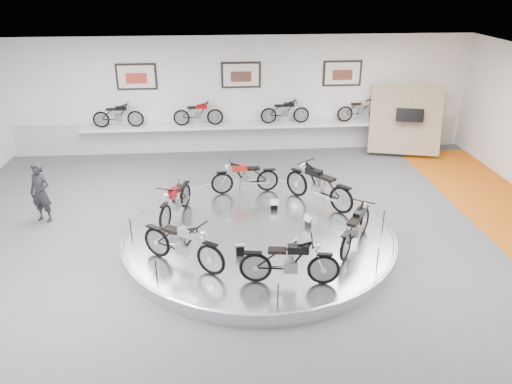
{
  "coord_description": "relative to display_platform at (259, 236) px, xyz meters",
  "views": [
    {
      "loc": [
        -0.96,
        -10.08,
        5.94
      ],
      "look_at": [
        -0.04,
        0.6,
        1.17
      ],
      "focal_mm": 35.0,
      "sensor_mm": 36.0,
      "label": 1
    }
  ],
  "objects": [
    {
      "name": "shelf_bike_b",
      "position": [
        -1.5,
        6.4,
        1.27
      ],
      "size": [
        1.22,
        0.43,
        0.73
      ],
      "primitive_type": null,
      "color": "#990507",
      "rests_on": "shelf"
    },
    {
      "name": "bike_d",
      "position": [
        -1.69,
        -1.36,
        0.67
      ],
      "size": [
        1.79,
        1.51,
        1.03
      ],
      "primitive_type": null,
      "rotation": [
        0.0,
        0.0,
        5.67
      ],
      "color": "#BABAC0",
      "rests_on": "display_platform"
    },
    {
      "name": "ceiling",
      "position": [
        0.0,
        -0.3,
        3.85
      ],
      "size": [
        16.0,
        16.0,
        0.0
      ],
      "primitive_type": "plane",
      "rotation": [
        3.14,
        0.0,
        0.0
      ],
      "color": "white",
      "rests_on": "wall_back"
    },
    {
      "name": "display_panel",
      "position": [
        5.6,
        5.8,
        1.1
      ],
      "size": [
        2.56,
        1.52,
        2.3
      ],
      "primitive_type": "cube",
      "rotation": [
        -0.35,
        0.0,
        -0.26
      ],
      "color": "tan",
      "rests_on": "floor"
    },
    {
      "name": "display_platform",
      "position": [
        0.0,
        0.0,
        0.0
      ],
      "size": [
        6.4,
        6.4,
        0.3
      ],
      "primitive_type": "cylinder",
      "color": "silver",
      "rests_on": "floor"
    },
    {
      "name": "wall_back",
      "position": [
        0.0,
        6.7,
        1.85
      ],
      "size": [
        16.0,
        0.0,
        16.0
      ],
      "primitive_type": "plane",
      "rotation": [
        1.57,
        0.0,
        0.0
      ],
      "color": "white",
      "rests_on": "floor"
    },
    {
      "name": "shelf_bike_c",
      "position": [
        1.5,
        6.4,
        1.27
      ],
      "size": [
        1.22,
        0.43,
        0.73
      ],
      "primitive_type": null,
      "color": "black",
      "rests_on": "shelf"
    },
    {
      "name": "visitor",
      "position": [
        -5.42,
        1.58,
        0.64
      ],
      "size": [
        0.67,
        0.56,
        1.58
      ],
      "primitive_type": "imported",
      "rotation": [
        0.0,
        0.0,
        -0.36
      ],
      "color": "black",
      "rests_on": "floor"
    },
    {
      "name": "poster_right",
      "position": [
        3.5,
        6.66,
        2.55
      ],
      "size": [
        1.35,
        0.06,
        0.88
      ],
      "primitive_type": "cube",
      "color": "silver",
      "rests_on": "wall_back"
    },
    {
      "name": "platform_rim",
      "position": [
        0.0,
        0.0,
        0.12
      ],
      "size": [
        6.4,
        6.4,
        0.1
      ],
      "primitive_type": "torus",
      "color": "#B2B2BA",
      "rests_on": "display_platform"
    },
    {
      "name": "bike_a",
      "position": [
        1.69,
        1.34,
        0.7
      ],
      "size": [
        1.7,
        1.85,
        1.1
      ],
      "primitive_type": null,
      "rotation": [
        0.0,
        0.0,
        2.26
      ],
      "color": "black",
      "rests_on": "display_platform"
    },
    {
      "name": "floor",
      "position": [
        0.0,
        -0.3,
        -0.15
      ],
      "size": [
        16.0,
        16.0,
        0.0
      ],
      "primitive_type": "plane",
      "color": "#505053",
      "rests_on": "ground"
    },
    {
      "name": "poster_center",
      "position": [
        0.0,
        6.66,
        2.55
      ],
      "size": [
        1.35,
        0.06,
        0.88
      ],
      "primitive_type": "cube",
      "color": "silver",
      "rests_on": "wall_back"
    },
    {
      "name": "bike_e",
      "position": [
        0.4,
        -2.2,
        0.64
      ],
      "size": [
        1.73,
        0.81,
        0.98
      ],
      "primitive_type": null,
      "rotation": [
        0.0,
        0.0,
        6.14
      ],
      "color": "black",
      "rests_on": "display_platform"
    },
    {
      "name": "bike_f",
      "position": [
        2.07,
        -0.91,
        0.63
      ],
      "size": [
        1.37,
        1.68,
        0.96
      ],
      "primitive_type": null,
      "rotation": [
        0.0,
        0.0,
        7.28
      ],
      "color": "black",
      "rests_on": "display_platform"
    },
    {
      "name": "shelf_bike_a",
      "position": [
        -4.2,
        6.4,
        1.27
      ],
      "size": [
        1.22,
        0.43,
        0.73
      ],
      "primitive_type": null,
      "color": "black",
      "rests_on": "shelf"
    },
    {
      "name": "dado_band",
      "position": [
        0.0,
        6.68,
        0.4
      ],
      "size": [
        15.68,
        0.04,
        1.1
      ],
      "primitive_type": "cube",
      "color": "#BCBCBA",
      "rests_on": "floor"
    },
    {
      "name": "shelf_bike_d",
      "position": [
        4.2,
        6.4,
        1.27
      ],
      "size": [
        1.22,
        0.43,
        0.73
      ],
      "primitive_type": null,
      "color": "#BABAC0",
      "rests_on": "shelf"
    },
    {
      "name": "shelf",
      "position": [
        0.0,
        6.4,
        0.85
      ],
      "size": [
        11.0,
        0.55,
        0.1
      ],
      "primitive_type": "cube",
      "color": "silver",
      "rests_on": "wall_back"
    },
    {
      "name": "bike_c",
      "position": [
        -1.98,
        0.86,
        0.63
      ],
      "size": [
        1.07,
        1.72,
        0.95
      ],
      "primitive_type": null,
      "rotation": [
        0.0,
        0.0,
        4.38
      ],
      "color": "#990507",
      "rests_on": "display_platform"
    },
    {
      "name": "bike_b",
      "position": [
        -0.17,
        2.26,
        0.62
      ],
      "size": [
        1.63,
        0.7,
        0.94
      ],
      "primitive_type": null,
      "rotation": [
        0.0,
        0.0,
        3.23
      ],
      "color": "#AF1D14",
      "rests_on": "display_platform"
    },
    {
      "name": "poster_left",
      "position": [
        -3.5,
        6.66,
        2.55
      ],
      "size": [
        1.35,
        0.06,
        0.88
      ],
      "primitive_type": "cube",
      "color": "silver",
      "rests_on": "wall_back"
    }
  ]
}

